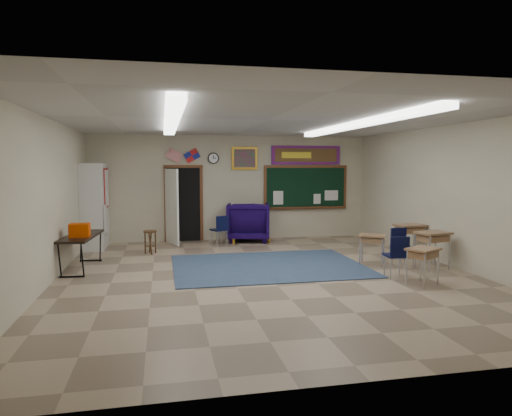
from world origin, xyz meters
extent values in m
plane|color=gray|center=(0.00, 0.00, 0.00)|extent=(9.00, 9.00, 0.00)
cube|color=beige|center=(0.00, 4.50, 1.50)|extent=(8.00, 0.04, 3.00)
cube|color=beige|center=(0.00, -4.50, 1.50)|extent=(8.00, 0.04, 3.00)
cube|color=beige|center=(-4.00, 0.00, 1.50)|extent=(0.04, 9.00, 3.00)
cube|color=beige|center=(4.00, 0.00, 1.50)|extent=(0.04, 9.00, 3.00)
cube|color=beige|center=(0.00, 0.00, 3.00)|extent=(8.00, 9.00, 0.04)
cube|color=#31435D|center=(0.20, 0.80, 0.01)|extent=(4.00, 3.00, 0.02)
cube|color=black|center=(-1.40, 4.49, 1.05)|extent=(0.95, 0.04, 2.10)
cube|color=white|center=(-1.75, 4.05, 1.03)|extent=(0.35, 0.86, 2.05)
cube|color=brown|center=(2.20, 4.47, 1.50)|extent=(2.55, 0.05, 1.30)
cube|color=black|center=(2.20, 4.46, 1.50)|extent=(2.40, 0.03, 1.15)
cube|color=brown|center=(2.20, 4.41, 0.90)|extent=(2.40, 0.12, 0.04)
cube|color=red|center=(2.20, 4.47, 2.45)|extent=(2.10, 0.04, 0.55)
cube|color=brown|center=(2.20, 4.46, 2.45)|extent=(1.90, 0.03, 0.40)
cube|color=#AB7C21|center=(0.35, 4.47, 2.35)|extent=(0.75, 0.05, 0.65)
cube|color=#A51466|center=(0.35, 4.46, 2.35)|extent=(0.62, 0.03, 0.52)
cylinder|color=black|center=(-0.55, 4.47, 2.35)|extent=(0.32, 0.05, 0.32)
cylinder|color=white|center=(-0.55, 4.45, 2.35)|extent=(0.26, 0.02, 0.26)
cube|color=silver|center=(-3.72, 3.85, 1.10)|extent=(0.55, 1.25, 2.20)
imported|color=#110533|center=(0.40, 4.15, 0.55)|extent=(1.39, 1.42, 1.10)
cube|color=#8D6341|center=(2.42, 0.47, 0.64)|extent=(0.68, 0.64, 0.04)
cube|color=brown|center=(2.42, 0.47, 0.55)|extent=(0.59, 0.55, 0.11)
cube|color=#8D6341|center=(3.64, 1.05, 0.76)|extent=(0.69, 0.54, 0.04)
cube|color=brown|center=(3.64, 1.05, 0.65)|extent=(0.60, 0.46, 0.13)
cube|color=#8D6341|center=(2.54, -1.29, 0.66)|extent=(0.70, 0.64, 0.04)
cube|color=brown|center=(2.54, -1.29, 0.56)|extent=(0.60, 0.55, 0.11)
cube|color=#8D6341|center=(3.48, -0.14, 0.75)|extent=(0.73, 0.61, 0.04)
cube|color=brown|center=(3.48, -0.14, 0.65)|extent=(0.63, 0.52, 0.13)
cube|color=black|center=(-3.65, 1.34, 0.69)|extent=(0.72, 1.76, 0.05)
cube|color=#C94603|center=(-3.63, 1.10, 0.84)|extent=(0.38, 0.29, 0.27)
cylinder|color=#513318|center=(-2.30, 2.75, 0.54)|extent=(0.32, 0.32, 0.04)
torus|color=#513318|center=(-2.30, 2.75, 0.19)|extent=(0.26, 0.26, 0.02)
camera|label=1|loc=(-1.98, -8.52, 2.13)|focal=32.00mm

